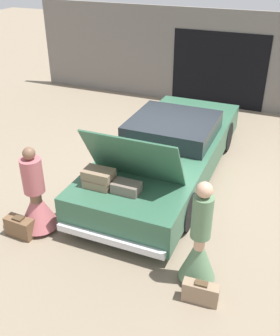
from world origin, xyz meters
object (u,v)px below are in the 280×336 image
object	(u,v)px
car	(167,151)
person_left	(36,202)
person_right	(199,248)
suitcase_beside_left_person	(20,227)
suitcase_beside_right_person	(200,293)

from	to	relation	value
car	person_left	world-z (taller)	car
car	person_left	xyz separation A→B (m)	(-1.43, -2.61, -0.00)
person_right	car	bearing A→B (deg)	24.11
person_right	suitcase_beside_left_person	xyz separation A→B (m)	(-3.04, -0.16, -0.44)
person_left	person_right	xyz separation A→B (m)	(2.86, -0.14, 0.06)
person_left	suitcase_beside_right_person	size ratio (longest dim) A/B	3.08
person_right	suitcase_beside_right_person	xyz separation A→B (m)	(0.16, -0.38, -0.45)
suitcase_beside_right_person	suitcase_beside_left_person	bearing A→B (deg)	176.22
suitcase_beside_right_person	car	bearing A→B (deg)	117.00
person_left	suitcase_beside_left_person	size ratio (longest dim) A/B	3.09
person_right	suitcase_beside_left_person	size ratio (longest dim) A/B	3.32
suitcase_beside_left_person	suitcase_beside_right_person	size ratio (longest dim) A/B	1.00
person_left	suitcase_beside_right_person	bearing A→B (deg)	82.67
suitcase_beside_left_person	suitcase_beside_right_person	distance (m)	3.21
person_left	suitcase_beside_left_person	xyz separation A→B (m)	(-0.18, -0.30, -0.38)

